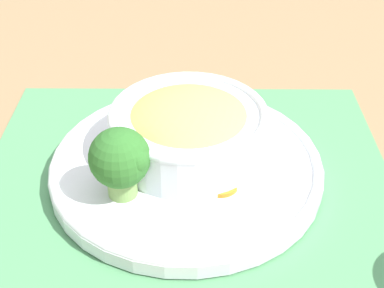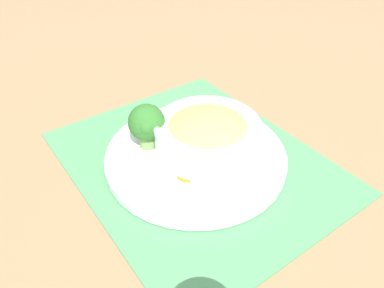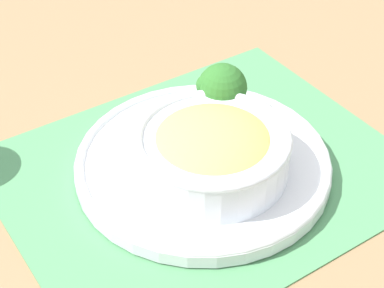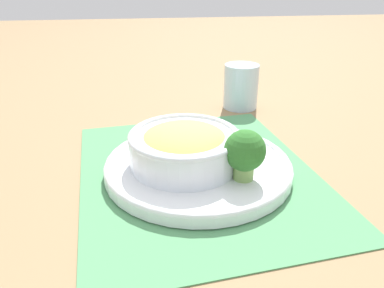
{
  "view_description": "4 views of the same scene",
  "coord_description": "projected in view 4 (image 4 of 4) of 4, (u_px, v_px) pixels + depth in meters",
  "views": [
    {
      "loc": [
        -0.06,
        0.45,
        0.39
      ],
      "look_at": [
        -0.01,
        0.01,
        0.05
      ],
      "focal_mm": 50.0,
      "sensor_mm": 36.0,
      "label": 1
    },
    {
      "loc": [
        -0.41,
        0.24,
        0.41
      ],
      "look_at": [
        -0.01,
        0.01,
        0.05
      ],
      "focal_mm": 35.0,
      "sensor_mm": 36.0,
      "label": 2
    },
    {
      "loc": [
        -0.27,
        -0.49,
        0.51
      ],
      "look_at": [
        -0.01,
        0.0,
        0.05
      ],
      "focal_mm": 60.0,
      "sensor_mm": 36.0,
      "label": 3
    },
    {
      "loc": [
        0.52,
        -0.08,
        0.3
      ],
      "look_at": [
        -0.01,
        -0.01,
        0.05
      ],
      "focal_mm": 35.0,
      "sensor_mm": 36.0,
      "label": 4
    }
  ],
  "objects": [
    {
      "name": "bowl",
      "position": [
        184.0,
        146.0,
        0.58
      ],
      "size": [
        0.17,
        0.17,
        0.06
      ],
      "color": "silver",
      "rests_on": "plate"
    },
    {
      "name": "carrot_slice_near",
      "position": [
        215.0,
        149.0,
        0.64
      ],
      "size": [
        0.04,
        0.04,
        0.01
      ],
      "color": "orange",
      "rests_on": "plate"
    },
    {
      "name": "broccoli_floret",
      "position": [
        245.0,
        152.0,
        0.54
      ],
      "size": [
        0.06,
        0.06,
        0.08
      ],
      "color": "#759E51",
      "rests_on": "plate"
    },
    {
      "name": "placemat",
      "position": [
        198.0,
        172.0,
        0.61
      ],
      "size": [
        0.49,
        0.42,
        0.0
      ],
      "color": "#4C8C59",
      "rests_on": "ground_plane"
    },
    {
      "name": "plate",
      "position": [
        198.0,
        165.0,
        0.6
      ],
      "size": [
        0.3,
        0.3,
        0.02
      ],
      "color": "silver",
      "rests_on": "placemat"
    },
    {
      "name": "ground_plane",
      "position": [
        198.0,
        173.0,
        0.61
      ],
      "size": [
        4.0,
        4.0,
        0.0
      ],
      "primitive_type": "plane",
      "color": "#8C704C"
    },
    {
      "name": "water_glass",
      "position": [
        241.0,
        89.0,
        0.87
      ],
      "size": [
        0.08,
        0.08,
        0.1
      ],
      "color": "silver",
      "rests_on": "ground_plane"
    },
    {
      "name": "carrot_slice_middle",
      "position": [
        208.0,
        147.0,
        0.64
      ],
      "size": [
        0.04,
        0.04,
        0.01
      ],
      "color": "orange",
      "rests_on": "plate"
    }
  ]
}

